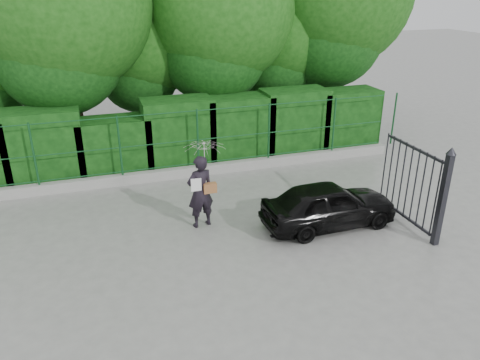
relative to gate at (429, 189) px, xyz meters
name	(u,v)px	position (x,y,z in m)	size (l,w,h in m)	color
ground	(228,250)	(-4.60, 0.72, -1.19)	(80.00, 80.00, 0.00)	gray
kerb	(186,172)	(-4.60, 5.22, -1.04)	(14.00, 0.25, 0.30)	#9E9E99
fence	(192,139)	(-4.38, 5.22, 0.01)	(14.13, 0.06, 1.80)	#11441F
hedge	(181,134)	(-4.51, 6.22, -0.14)	(14.20, 1.20, 2.23)	black
trees	(193,11)	(-3.46, 8.46, 3.43)	(17.10, 6.15, 8.08)	black
gate	(429,189)	(0.00, 0.00, 0.00)	(0.22, 2.33, 2.36)	black
woman	(203,172)	(-4.80, 2.08, 0.22)	(1.01, 1.00, 2.16)	black
car	(329,205)	(-1.93, 1.10, -0.62)	(1.34, 3.33, 1.13)	black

